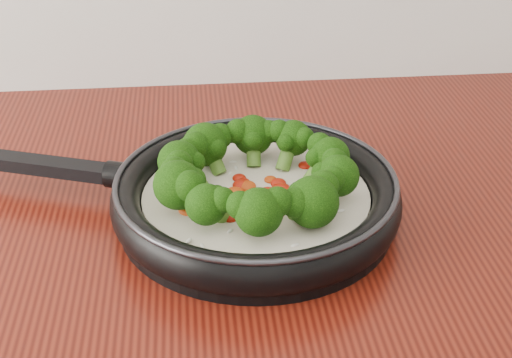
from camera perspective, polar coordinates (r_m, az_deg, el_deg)
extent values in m
cylinder|color=black|center=(0.79, 0.00, -2.78)|extent=(0.38, 0.38, 0.01)
torus|color=black|center=(0.78, 0.00, -1.37)|extent=(0.39, 0.39, 0.03)
torus|color=#2D2D33|center=(0.77, 0.00, -0.04)|extent=(0.38, 0.38, 0.01)
cube|color=black|center=(0.86, -15.58, 0.93)|extent=(0.18, 0.08, 0.02)
cylinder|color=black|center=(0.82, -10.64, 0.29)|extent=(0.04, 0.04, 0.03)
cylinder|color=silver|center=(0.78, 0.00, -1.78)|extent=(0.31, 0.31, 0.02)
ellipsoid|color=#AC1708|center=(0.74, 1.42, -2.74)|extent=(0.03, 0.03, 0.01)
ellipsoid|color=#AC1708|center=(0.76, -0.88, -1.67)|extent=(0.02, 0.02, 0.01)
ellipsoid|color=#BB3B0C|center=(0.75, -5.28, -2.42)|extent=(0.03, 0.03, 0.01)
ellipsoid|color=#AC1708|center=(0.78, 1.97, -0.84)|extent=(0.03, 0.03, 0.01)
ellipsoid|color=#AC1708|center=(0.79, -1.15, -0.49)|extent=(0.02, 0.02, 0.01)
ellipsoid|color=#BB3B0C|center=(0.79, -0.71, -0.57)|extent=(0.03, 0.03, 0.01)
ellipsoid|color=#AC1708|center=(0.80, -1.02, -0.25)|extent=(0.02, 0.02, 0.01)
ellipsoid|color=#AC1708|center=(0.83, 3.85, 1.06)|extent=(0.02, 0.02, 0.01)
ellipsoid|color=#BB3B0C|center=(0.76, -2.76, -1.87)|extent=(0.03, 0.03, 0.01)
ellipsoid|color=#AC1708|center=(0.74, -2.03, -3.07)|extent=(0.02, 0.02, 0.01)
ellipsoid|color=#AC1708|center=(0.78, 4.48, -1.21)|extent=(0.03, 0.03, 0.01)
ellipsoid|color=#BB3B0C|center=(0.80, 1.13, -0.06)|extent=(0.02, 0.02, 0.01)
ellipsoid|color=#AC1708|center=(0.80, -1.32, 0.08)|extent=(0.02, 0.02, 0.01)
ellipsoid|color=#AC1708|center=(0.78, 0.92, -1.16)|extent=(0.02, 0.02, 0.01)
ellipsoid|color=#BB3B0C|center=(0.78, -1.70, -1.11)|extent=(0.03, 0.03, 0.01)
ellipsoid|color=#AC1708|center=(0.79, 1.76, -0.33)|extent=(0.02, 0.02, 0.01)
ellipsoid|color=white|center=(0.81, 4.70, 0.13)|extent=(0.01, 0.01, 0.00)
ellipsoid|color=white|center=(0.79, 1.50, -0.77)|extent=(0.01, 0.01, 0.00)
ellipsoid|color=white|center=(0.78, -0.02, -1.12)|extent=(0.01, 0.01, 0.00)
ellipsoid|color=white|center=(0.76, 0.16, -2.14)|extent=(0.00, 0.01, 0.00)
ellipsoid|color=white|center=(0.77, 0.63, -1.41)|extent=(0.01, 0.01, 0.00)
ellipsoid|color=white|center=(0.77, 0.60, -1.29)|extent=(0.01, 0.01, 0.00)
ellipsoid|color=white|center=(0.75, 6.31, -2.57)|extent=(0.01, 0.01, 0.00)
ellipsoid|color=white|center=(0.75, 3.82, -2.65)|extent=(0.01, 0.01, 0.00)
ellipsoid|color=white|center=(0.82, -2.06, 0.42)|extent=(0.01, 0.01, 0.00)
ellipsoid|color=white|center=(0.84, -1.80, 1.33)|extent=(0.01, 0.00, 0.00)
ellipsoid|color=white|center=(0.83, -1.57, 0.87)|extent=(0.00, 0.01, 0.00)
ellipsoid|color=white|center=(0.72, -2.05, -4.09)|extent=(0.01, 0.01, 0.00)
ellipsoid|color=white|center=(0.80, 2.08, -0.21)|extent=(0.01, 0.01, 0.00)
ellipsoid|color=white|center=(0.84, -4.38, 1.10)|extent=(0.01, 0.01, 0.00)
ellipsoid|color=white|center=(0.78, 0.03, -1.12)|extent=(0.01, 0.00, 0.00)
ellipsoid|color=white|center=(0.70, -4.22, -5.27)|extent=(0.01, 0.01, 0.00)
ellipsoid|color=white|center=(0.84, 4.90, 1.23)|extent=(0.01, 0.01, 0.00)
ellipsoid|color=white|center=(0.78, -0.09, -1.07)|extent=(0.01, 0.01, 0.00)
ellipsoid|color=white|center=(0.77, 3.28, -1.42)|extent=(0.01, 0.01, 0.00)
ellipsoid|color=white|center=(0.78, 3.69, -1.18)|extent=(0.00, 0.01, 0.00)
ellipsoid|color=white|center=(0.78, 0.01, -1.12)|extent=(0.01, 0.01, 0.00)
ellipsoid|color=white|center=(0.70, -5.29, -4.83)|extent=(0.01, 0.01, 0.00)
ellipsoid|color=white|center=(0.76, 0.73, -1.71)|extent=(0.01, 0.01, 0.00)
ellipsoid|color=white|center=(0.82, 2.11, 0.73)|extent=(0.01, 0.01, 0.00)
ellipsoid|color=white|center=(0.70, 3.08, -5.19)|extent=(0.01, 0.01, 0.00)
ellipsoid|color=white|center=(0.75, 6.64, -2.49)|extent=(0.01, 0.01, 0.00)
cylinder|color=#5F902F|center=(0.76, 5.07, -0.77)|extent=(0.04, 0.03, 0.04)
sphere|color=black|center=(0.75, 6.45, 0.25)|extent=(0.06, 0.06, 0.04)
sphere|color=black|center=(0.76, 6.18, 1.39)|extent=(0.03, 0.03, 0.03)
sphere|color=black|center=(0.74, 6.04, 0.05)|extent=(0.03, 0.03, 0.03)
sphere|color=black|center=(0.75, 5.16, 0.51)|extent=(0.03, 0.03, 0.02)
cylinder|color=#5F902F|center=(0.79, 4.65, 0.50)|extent=(0.03, 0.02, 0.04)
sphere|color=black|center=(0.79, 5.81, 1.74)|extent=(0.06, 0.06, 0.04)
sphere|color=black|center=(0.80, 4.99, 2.68)|extent=(0.03, 0.03, 0.03)
sphere|color=black|center=(0.77, 6.07, 1.53)|extent=(0.03, 0.03, 0.03)
sphere|color=black|center=(0.78, 4.68, 1.67)|extent=(0.03, 0.03, 0.02)
cylinder|color=#5F902F|center=(0.82, 2.37, 1.75)|extent=(0.03, 0.03, 0.03)
sphere|color=black|center=(0.83, 2.94, 3.23)|extent=(0.05, 0.05, 0.04)
sphere|color=black|center=(0.83, 1.82, 3.79)|extent=(0.03, 0.03, 0.03)
sphere|color=black|center=(0.82, 3.79, 3.23)|extent=(0.03, 0.03, 0.02)
sphere|color=black|center=(0.81, 2.38, 2.88)|extent=(0.03, 0.03, 0.02)
cylinder|color=#5F902F|center=(0.83, -0.19, 1.99)|extent=(0.02, 0.03, 0.03)
sphere|color=black|center=(0.84, -0.24, 3.47)|extent=(0.06, 0.06, 0.05)
sphere|color=black|center=(0.83, -1.43, 3.74)|extent=(0.04, 0.04, 0.03)
sphere|color=black|center=(0.83, 0.97, 3.73)|extent=(0.03, 0.03, 0.03)
sphere|color=black|center=(0.82, -0.19, 3.06)|extent=(0.03, 0.03, 0.02)
cylinder|color=#5F902F|center=(0.82, -3.23, 1.36)|extent=(0.03, 0.03, 0.03)
sphere|color=black|center=(0.82, -3.98, 2.71)|extent=(0.06, 0.06, 0.05)
sphere|color=black|center=(0.80, -4.77, 2.63)|extent=(0.04, 0.04, 0.03)
sphere|color=black|center=(0.83, -2.83, 3.38)|extent=(0.04, 0.04, 0.03)
sphere|color=black|center=(0.81, -3.21, 2.43)|extent=(0.03, 0.03, 0.02)
cylinder|color=#5F902F|center=(0.79, -4.82, 0.18)|extent=(0.03, 0.02, 0.03)
sphere|color=black|center=(0.78, -6.02, 1.33)|extent=(0.06, 0.06, 0.05)
sphere|color=black|center=(0.76, -6.04, 1.18)|extent=(0.04, 0.04, 0.03)
sphere|color=black|center=(0.79, -5.41, 2.26)|extent=(0.03, 0.03, 0.03)
sphere|color=black|center=(0.78, -4.83, 1.33)|extent=(0.03, 0.03, 0.02)
cylinder|color=#5F902F|center=(0.75, -4.78, -1.36)|extent=(0.04, 0.03, 0.04)
sphere|color=black|center=(0.73, -6.12, -0.47)|extent=(0.06, 0.06, 0.05)
sphere|color=black|center=(0.72, -5.21, -0.54)|extent=(0.04, 0.04, 0.03)
sphere|color=black|center=(0.75, -6.37, 0.63)|extent=(0.04, 0.04, 0.03)
sphere|color=black|center=(0.74, -4.88, -0.06)|extent=(0.03, 0.03, 0.03)
cylinder|color=#5F902F|center=(0.72, -3.06, -2.54)|extent=(0.03, 0.03, 0.03)
sphere|color=black|center=(0.70, -3.92, -2.00)|extent=(0.05, 0.05, 0.04)
sphere|color=black|center=(0.70, -2.65, -1.65)|extent=(0.03, 0.03, 0.03)
sphere|color=black|center=(0.71, -4.73, -1.10)|extent=(0.03, 0.03, 0.02)
sphere|color=black|center=(0.72, -3.08, -1.28)|extent=(0.03, 0.03, 0.02)
cylinder|color=#5F902F|center=(0.71, 0.17, -3.04)|extent=(0.02, 0.03, 0.04)
sphere|color=black|center=(0.69, 0.22, -2.60)|extent=(0.06, 0.06, 0.05)
sphere|color=black|center=(0.69, 1.67, -1.79)|extent=(0.04, 0.04, 0.03)
sphere|color=black|center=(0.69, -1.27, -2.05)|extent=(0.04, 0.04, 0.03)
sphere|color=black|center=(0.70, 0.17, -1.72)|extent=(0.03, 0.03, 0.02)
cylinder|color=#5F902F|center=(0.73, 3.51, -2.37)|extent=(0.03, 0.03, 0.03)
sphere|color=black|center=(0.71, 4.46, -1.81)|extent=(0.07, 0.07, 0.05)
sphere|color=black|center=(0.72, 5.25, -0.58)|extent=(0.04, 0.04, 0.03)
sphere|color=black|center=(0.70, 3.12, -1.85)|extent=(0.04, 0.04, 0.03)
sphere|color=black|center=(0.72, 3.50, -1.15)|extent=(0.03, 0.03, 0.03)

